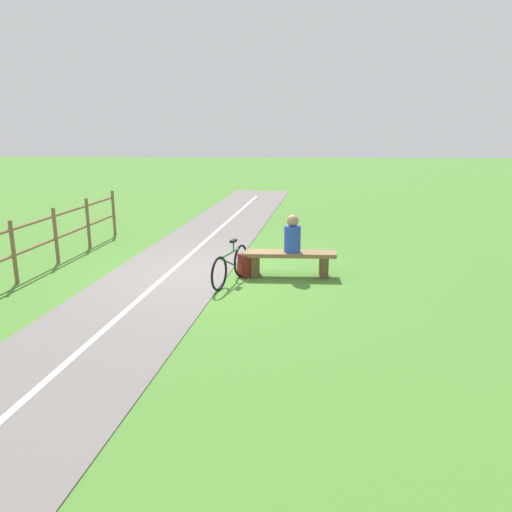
# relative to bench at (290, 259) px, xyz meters

# --- Properties ---
(ground_plane) EXTENTS (80.00, 80.00, 0.00)m
(ground_plane) POSITION_rel_bench_xyz_m (1.65, -0.02, -0.35)
(ground_plane) COLOR #477A2D
(paved_path) EXTENTS (6.16, 36.07, 0.02)m
(paved_path) POSITION_rel_bench_xyz_m (2.91, 3.98, -0.35)
(paved_path) COLOR #66605E
(paved_path) RESTS_ON ground_plane
(path_centre_line) EXTENTS (3.37, 31.84, 0.00)m
(path_centre_line) POSITION_rel_bench_xyz_m (2.91, 3.98, -0.34)
(path_centre_line) COLOR silver
(path_centre_line) RESTS_ON paved_path
(bench) EXTENTS (1.86, 0.46, 0.51)m
(bench) POSITION_rel_bench_xyz_m (0.00, 0.00, 0.00)
(bench) COLOR brown
(bench) RESTS_ON ground_plane
(person_seated) EXTENTS (0.33, 0.33, 0.76)m
(person_seated) POSITION_rel_bench_xyz_m (-0.05, -0.00, 0.49)
(person_seated) COLOR #2847B7
(person_seated) RESTS_ON bench
(bicycle) EXTENTS (0.58, 1.60, 0.84)m
(bicycle) POSITION_rel_bench_xyz_m (1.16, 0.52, -0.01)
(bicycle) COLOR black
(bicycle) RESTS_ON ground_plane
(backpack) EXTENTS (0.35, 0.37, 0.46)m
(backpack) POSITION_rel_bench_xyz_m (0.90, 0.08, -0.13)
(backpack) COLOR maroon
(backpack) RESTS_ON ground_plane
(fence_roadside) EXTENTS (0.98, 9.22, 1.25)m
(fence_roadside) POSITION_rel_bench_xyz_m (5.33, 0.77, 0.37)
(fence_roadside) COLOR brown
(fence_roadside) RESTS_ON ground_plane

